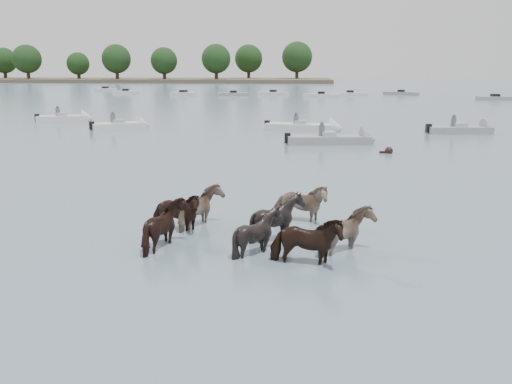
{
  "coord_description": "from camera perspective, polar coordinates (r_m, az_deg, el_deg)",
  "views": [
    {
      "loc": [
        1.77,
        -11.5,
        4.54
      ],
      "look_at": [
        0.52,
        3.11,
        1.1
      ],
      "focal_mm": 37.68,
      "sensor_mm": 36.0,
      "label": 1
    }
  ],
  "objects": [
    {
      "name": "distant_flotilla",
      "position": [
        84.28,
        4.23,
        10.25
      ],
      "size": [
        102.06,
        27.91,
        0.93
      ],
      "color": "gray",
      "rests_on": "ground"
    },
    {
      "name": "treeline",
      "position": [
        174.16,
        -19.13,
        13.16
      ],
      "size": [
        149.03,
        23.27,
        11.74
      ],
      "color": "#382619",
      "rests_on": "ground"
    },
    {
      "name": "motorboat_f",
      "position": [
        48.72,
        -18.99,
        7.41
      ],
      "size": [
        4.81,
        2.88,
        1.92
      ],
      "rotation": [
        0.0,
        0.0,
        0.3
      ],
      "color": "silver",
      "rests_on": "ground"
    },
    {
      "name": "motorboat_c",
      "position": [
        39.36,
        5.96,
        6.83
      ],
      "size": [
        5.86,
        2.69,
        1.92
      ],
      "rotation": [
        0.0,
        0.0,
        -0.2
      ],
      "color": "silver",
      "rests_on": "ground"
    },
    {
      "name": "shoreline",
      "position": [
        176.78,
        -19.45,
        11.15
      ],
      "size": [
        160.0,
        30.0,
        1.0
      ],
      "primitive_type": "cube",
      "color": "#4C4233",
      "rests_on": "ground"
    },
    {
      "name": "motorboat_b",
      "position": [
        32.92,
        8.99,
        5.5
      ],
      "size": [
        5.62,
        2.2,
        1.92
      ],
      "rotation": [
        0.0,
        0.0,
        0.11
      ],
      "color": "gray",
      "rests_on": "ground"
    },
    {
      "name": "swimming_pony",
      "position": [
        29.73,
        13.83,
        4.23
      ],
      "size": [
        0.72,
        0.44,
        0.44
      ],
      "color": "black",
      "rests_on": "ground"
    },
    {
      "name": "pony_herd",
      "position": [
        14.25,
        -0.47,
        -3.48
      ],
      "size": [
        6.38,
        4.58,
        1.51
      ],
      "color": "black",
      "rests_on": "ground"
    },
    {
      "name": "motorboat_a",
      "position": [
        41.53,
        -13.44,
        6.88
      ],
      "size": [
        4.52,
        3.59,
        1.92
      ],
      "rotation": [
        0.0,
        0.0,
        0.54
      ],
      "color": "silver",
      "rests_on": "ground"
    },
    {
      "name": "ground",
      "position": [
        12.49,
        -3.64,
        -8.14
      ],
      "size": [
        400.0,
        400.0,
        0.0
      ],
      "primitive_type": "plane",
      "color": "slate",
      "rests_on": "ground"
    },
    {
      "name": "motorboat_d",
      "position": [
        40.47,
        21.67,
        6.15
      ],
      "size": [
        4.96,
        2.09,
        1.92
      ],
      "rotation": [
        0.0,
        0.0,
        0.11
      ],
      "color": "gray",
      "rests_on": "ground"
    }
  ]
}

